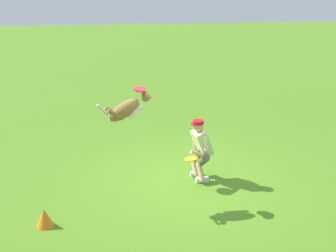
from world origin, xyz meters
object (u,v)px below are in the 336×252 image
person (200,148)px  training_cone (45,217)px  frisbee_held (192,159)px  dog (127,109)px  frisbee_flying (140,89)px

person → training_cone: size_ratio=4.02×
frisbee_held → training_cone: (2.69, 1.01, -0.45)m
dog → frisbee_held: size_ratio=3.62×
frisbee_held → training_cone: frisbee_held is taller
frisbee_held → frisbee_flying: bearing=13.5°
training_cone → person: bearing=-155.9°
dog → training_cone: 2.29m
frisbee_flying → training_cone: size_ratio=0.71×
frisbee_held → dog: bearing=14.6°
frisbee_held → training_cone: bearing=20.5°
training_cone → frisbee_held: bearing=-159.5°
frisbee_flying → frisbee_held: (-0.99, -0.24, -1.50)m
person → training_cone: (2.93, 1.31, -0.54)m
dog → frisbee_held: dog is taller
training_cone → dog: bearing=-154.9°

